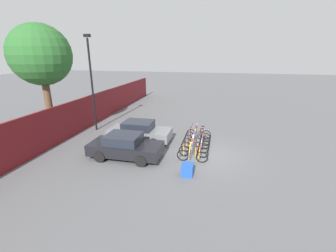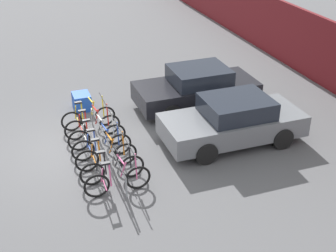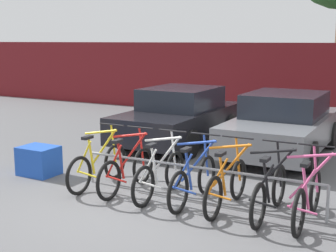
{
  "view_description": "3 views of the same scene",
  "coord_description": "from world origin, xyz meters",
  "px_view_note": "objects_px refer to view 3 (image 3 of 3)",
  "views": [
    {
      "loc": [
        -12.29,
        -0.67,
        5.7
      ],
      "look_at": [
        1.37,
        2.45,
        1.16
      ],
      "focal_mm": 24.0,
      "sensor_mm": 36.0,
      "label": 1
    },
    {
      "loc": [
        11.91,
        -1.55,
        7.01
      ],
      "look_at": [
        1.82,
        2.11,
        1.25
      ],
      "focal_mm": 50.0,
      "sensor_mm": 36.0,
      "label": 2
    },
    {
      "loc": [
        3.77,
        -5.89,
        2.55
      ],
      "look_at": [
        -0.4,
        1.85,
        0.93
      ],
      "focal_mm": 50.0,
      "sensor_mm": 36.0,
      "label": 3
    }
  ],
  "objects_px": {
    "cargo_crate": "(39,161)",
    "bicycle_pink": "(308,198)",
    "bike_rack": "(195,171)",
    "car_black": "(180,116)",
    "bicycle_orange": "(227,185)",
    "car_grey": "(284,125)",
    "bicycle_red": "(127,170)",
    "bicycle_black": "(269,192)",
    "bicycle_blue": "(193,180)",
    "bicycle_white": "(160,175)",
    "bicycle_yellow": "(98,165)"
  },
  "relations": [
    {
      "from": "bicycle_orange",
      "to": "bicycle_pink",
      "type": "xyz_separation_m",
      "value": [
        1.21,
        0.0,
        0.0
      ]
    },
    {
      "from": "bicycle_red",
      "to": "car_black",
      "type": "relative_size",
      "value": 0.42
    },
    {
      "from": "car_black",
      "to": "car_grey",
      "type": "xyz_separation_m",
      "value": [
        2.57,
        0.06,
        0.0
      ]
    },
    {
      "from": "bike_rack",
      "to": "bicycle_pink",
      "type": "bearing_deg",
      "value": -4.7
    },
    {
      "from": "bicycle_yellow",
      "to": "bicycle_orange",
      "type": "bearing_deg",
      "value": -2.17
    },
    {
      "from": "bicycle_yellow",
      "to": "cargo_crate",
      "type": "distance_m",
      "value": 1.45
    },
    {
      "from": "bicycle_yellow",
      "to": "bicycle_orange",
      "type": "distance_m",
      "value": 2.41
    },
    {
      "from": "bike_rack",
      "to": "car_black",
      "type": "xyz_separation_m",
      "value": [
        -2.11,
        3.63,
        0.2
      ]
    },
    {
      "from": "bicycle_orange",
      "to": "bicycle_black",
      "type": "relative_size",
      "value": 1.0
    },
    {
      "from": "bicycle_blue",
      "to": "car_black",
      "type": "height_order",
      "value": "car_black"
    },
    {
      "from": "bicycle_red",
      "to": "bicycle_black",
      "type": "bearing_deg",
      "value": -0.14
    },
    {
      "from": "bicycle_black",
      "to": "cargo_crate",
      "type": "xyz_separation_m",
      "value": [
        -4.51,
        0.05,
        -0.1
      ]
    },
    {
      "from": "cargo_crate",
      "to": "bicycle_red",
      "type": "bearing_deg",
      "value": -1.42
    },
    {
      "from": "bicycle_black",
      "to": "bicycle_pink",
      "type": "xyz_separation_m",
      "value": [
        0.54,
        0.0,
        0.0
      ]
    },
    {
      "from": "bicycle_blue",
      "to": "cargo_crate",
      "type": "height_order",
      "value": "bicycle_blue"
    },
    {
      "from": "bicycle_blue",
      "to": "bike_rack",
      "type": "bearing_deg",
      "value": 105.22
    },
    {
      "from": "bicycle_yellow",
      "to": "bicycle_red",
      "type": "distance_m",
      "value": 0.61
    },
    {
      "from": "bicycle_white",
      "to": "bicycle_orange",
      "type": "height_order",
      "value": "same"
    },
    {
      "from": "bicycle_blue",
      "to": "bicycle_pink",
      "type": "bearing_deg",
      "value": -1.53
    },
    {
      "from": "bicycle_white",
      "to": "bicycle_black",
      "type": "distance_m",
      "value": 1.82
    },
    {
      "from": "car_grey",
      "to": "bicycle_black",
      "type": "bearing_deg",
      "value": -78.15
    },
    {
      "from": "car_black",
      "to": "cargo_crate",
      "type": "bearing_deg",
      "value": -107.02
    },
    {
      "from": "bicycle_yellow",
      "to": "bike_rack",
      "type": "bearing_deg",
      "value": 2.53
    },
    {
      "from": "bicycle_white",
      "to": "car_black",
      "type": "distance_m",
      "value": 4.09
    },
    {
      "from": "bicycle_orange",
      "to": "bicycle_black",
      "type": "bearing_deg",
      "value": 2.3
    },
    {
      "from": "bicycle_black",
      "to": "car_grey",
      "type": "xyz_separation_m",
      "value": [
        -0.81,
        3.84,
        0.31
      ]
    },
    {
      "from": "bicycle_red",
      "to": "bicycle_white",
      "type": "bearing_deg",
      "value": -0.14
    },
    {
      "from": "bicycle_orange",
      "to": "cargo_crate",
      "type": "height_order",
      "value": "bicycle_orange"
    },
    {
      "from": "cargo_crate",
      "to": "bicycle_pink",
      "type": "bearing_deg",
      "value": -0.57
    },
    {
      "from": "car_black",
      "to": "cargo_crate",
      "type": "distance_m",
      "value": 3.92
    },
    {
      "from": "bike_rack",
      "to": "cargo_crate",
      "type": "xyz_separation_m",
      "value": [
        -3.25,
        -0.1,
        -0.22
      ]
    },
    {
      "from": "bicycle_red",
      "to": "bicycle_orange",
      "type": "xyz_separation_m",
      "value": [
        1.8,
        0.0,
        0.0
      ]
    },
    {
      "from": "bicycle_red",
      "to": "bicycle_black",
      "type": "height_order",
      "value": "same"
    },
    {
      "from": "bike_rack",
      "to": "bicycle_pink",
      "type": "height_order",
      "value": "bicycle_pink"
    },
    {
      "from": "bicycle_red",
      "to": "bicycle_black",
      "type": "distance_m",
      "value": 2.47
    },
    {
      "from": "bike_rack",
      "to": "bicycle_red",
      "type": "distance_m",
      "value": 1.22
    },
    {
      "from": "bicycle_yellow",
      "to": "bicycle_blue",
      "type": "distance_m",
      "value": 1.85
    },
    {
      "from": "bicycle_black",
      "to": "car_grey",
      "type": "bearing_deg",
      "value": 100.74
    },
    {
      "from": "car_grey",
      "to": "car_black",
      "type": "bearing_deg",
      "value": -178.59
    },
    {
      "from": "bicycle_orange",
      "to": "car_black",
      "type": "bearing_deg",
      "value": 128.01
    },
    {
      "from": "bicycle_blue",
      "to": "bicycle_orange",
      "type": "relative_size",
      "value": 1.0
    },
    {
      "from": "bicycle_orange",
      "to": "cargo_crate",
      "type": "relative_size",
      "value": 2.44
    },
    {
      "from": "car_black",
      "to": "bicycle_pink",
      "type": "bearing_deg",
      "value": -43.92
    },
    {
      "from": "bike_rack",
      "to": "bicycle_black",
      "type": "height_order",
      "value": "bicycle_black"
    },
    {
      "from": "bike_rack",
      "to": "cargo_crate",
      "type": "height_order",
      "value": "bike_rack"
    },
    {
      "from": "bicycle_orange",
      "to": "car_black",
      "type": "height_order",
      "value": "car_black"
    },
    {
      "from": "bicycle_red",
      "to": "car_black",
      "type": "xyz_separation_m",
      "value": [
        -0.91,
        3.77,
        0.31
      ]
    },
    {
      "from": "bicycle_orange",
      "to": "car_grey",
      "type": "bearing_deg",
      "value": 94.44
    },
    {
      "from": "bicycle_red",
      "to": "bicycle_white",
      "type": "distance_m",
      "value": 0.64
    },
    {
      "from": "bicycle_white",
      "to": "car_black",
      "type": "bearing_deg",
      "value": 109.27
    }
  ]
}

